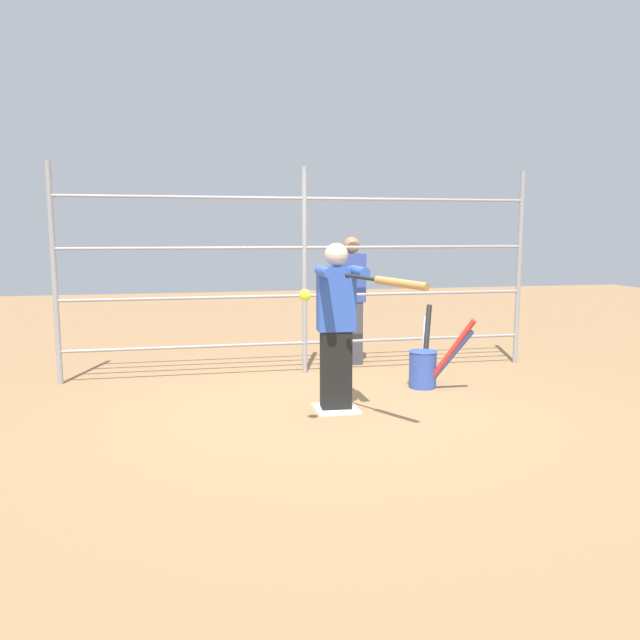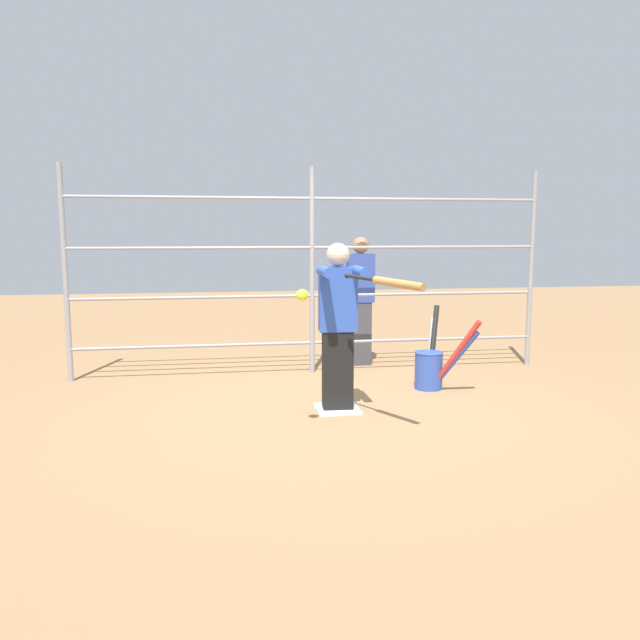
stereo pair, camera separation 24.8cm
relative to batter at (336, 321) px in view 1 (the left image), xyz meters
The scene contains 8 objects.
ground_plane 0.84m from the batter, 90.00° to the right, with size 24.00×24.00×0.00m, color #9E754C.
home_plate 0.83m from the batter, 90.00° to the right, with size 0.40×0.40×0.02m.
fence_backstop 1.65m from the batter, 90.00° to the right, with size 5.54×0.06×2.40m.
batter is the anchor object (origin of this frame).
baseball_bat_swinging 0.99m from the batter, 107.11° to the left, with size 0.48×0.78×0.10m.
softball_in_flight 0.91m from the batter, 59.59° to the left, with size 0.10×0.10×0.10m.
bat_bucket 1.45m from the batter, 150.51° to the right, with size 0.56×0.92×0.85m.
bystander_behind_fence 2.08m from the batter, 108.51° to the right, with size 0.33×0.21×1.60m.
Camera 1 is at (1.32, 5.55, 1.66)m, focal length 35.00 mm.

